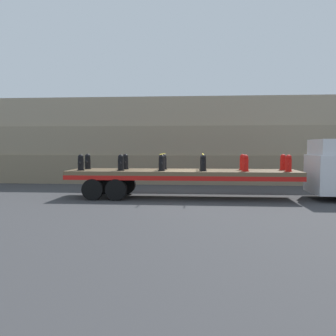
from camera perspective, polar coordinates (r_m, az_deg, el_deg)
The scene contains 17 objects.
ground_plane at distance 17.52m, azimuth 2.25°, elevation -4.54°, with size 120.00×120.00×0.00m, color #38383A.
rock_cliff at distance 24.68m, azimuth 3.02°, elevation 4.15°, with size 60.00×3.30×5.49m.
flatbed_trailer at distance 17.45m, azimuth 0.26°, elevation -1.07°, with size 10.56×2.56×1.29m.
fire_hydrant_black_near_0 at distance 17.68m, azimuth -13.15°, elevation 0.80°, with size 0.34×0.57×0.74m.
fire_hydrant_black_far_0 at distance 18.70m, azimuth -12.14°, elevation 0.95°, with size 0.34×0.57×0.74m.
fire_hydrant_black_near_1 at distance 17.19m, azimuth -7.21°, elevation 0.79°, with size 0.34×0.57×0.74m.
fire_hydrant_black_far_1 at distance 18.25m, azimuth -6.50°, elevation 0.94°, with size 0.34×0.57×0.74m.
fire_hydrant_black_near_2 at distance 16.90m, azimuth -0.99°, elevation 0.77°, with size 0.34×0.57×0.74m.
fire_hydrant_black_far_2 at distance 17.98m, azimuth -0.64°, elevation 0.93°, with size 0.34×0.57×0.74m.
fire_hydrant_black_near_3 at distance 16.82m, azimuth 5.37°, elevation 0.74°, with size 0.34×0.57×0.74m.
fire_hydrant_black_far_3 at distance 17.90m, azimuth 5.33°, elevation 0.90°, with size 0.34×0.57×0.74m.
fire_hydrant_red_near_4 at distance 16.94m, azimuth 11.71°, elevation 0.71°, with size 0.34×0.57×0.74m.
fire_hydrant_red_far_4 at distance 18.01m, azimuth 11.30°, elevation 0.87°, with size 0.34×0.57×0.74m.
fire_hydrant_red_near_5 at distance 17.27m, azimuth 17.89°, elevation 0.66°, with size 0.34×0.57×0.74m.
fire_hydrant_red_far_5 at distance 18.32m, azimuth 17.13°, elevation 0.83°, with size 0.34×0.57×0.74m.
cargo_strap_rear at distance 17.43m, azimuth -0.81°, elevation 2.15°, with size 0.05×2.65×0.01m.
cargo_strap_middle at distance 17.34m, azimuth 5.36°, elevation 2.13°, with size 0.05×2.65×0.01m.
Camera 1 is at (0.77, -17.34, 2.42)m, focal length 40.00 mm.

